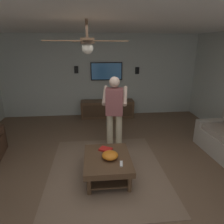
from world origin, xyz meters
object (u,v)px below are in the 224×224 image
object	(u,v)px
tv	(107,71)
ceiling_fan	(87,43)
vase_round	(115,97)
remote_white	(121,164)
media_console	(107,109)
wall_speaker_right	(76,70)
wall_speaker_left	(137,71)
book	(106,149)
bowl	(110,155)
coffee_table	(107,162)
person_standing	(114,109)

from	to	relation	value
tv	ceiling_fan	bearing A→B (deg)	-8.52
vase_round	remote_white	bearing A→B (deg)	175.02
media_console	tv	world-z (taller)	tv
vase_round	wall_speaker_right	size ratio (longest dim) A/B	1.00
wall_speaker_left	book	bearing A→B (deg)	158.55
media_console	remote_white	xyz separation A→B (m)	(-3.45, 0.04, 0.14)
remote_white	bowl	bearing A→B (deg)	48.27
tv	bowl	size ratio (longest dim) A/B	3.65
tv	vase_round	world-z (taller)	tv
bowl	wall_speaker_right	distance (m)	3.74
coffee_table	tv	size ratio (longest dim) A/B	0.99
ceiling_fan	remote_white	bearing A→B (deg)	-108.47
book	person_standing	bearing A→B (deg)	102.80
tv	wall_speaker_right	size ratio (longest dim) A/B	4.60
remote_white	vase_round	distance (m)	3.52
wall_speaker_left	media_console	bearing A→B (deg)	104.21
remote_white	wall_speaker_right	xyz separation A→B (m)	(3.71, 0.92, 1.11)
coffee_table	wall_speaker_right	bearing A→B (deg)	11.57
media_console	tv	bearing A→B (deg)	-180.00
book	ceiling_fan	size ratio (longest dim) A/B	0.18
tv	remote_white	size ratio (longest dim) A/B	6.75
coffee_table	media_console	size ratio (longest dim) A/B	0.59
media_console	ceiling_fan	xyz separation A→B (m)	(-3.29, 0.53, 2.00)
wall_speaker_right	ceiling_fan	bearing A→B (deg)	-173.13
bowl	ceiling_fan	bearing A→B (deg)	95.98
vase_round	ceiling_fan	bearing A→B (deg)	166.59
person_standing	wall_speaker_left	distance (m)	2.67
wall_speaker_left	remote_white	bearing A→B (deg)	164.30
person_standing	coffee_table	bearing A→B (deg)	178.00
wall_speaker_right	book	bearing A→B (deg)	-167.76
coffee_table	wall_speaker_right	size ratio (longest dim) A/B	4.55
person_standing	wall_speaker_left	xyz separation A→B (m)	(2.42, -1.01, 0.54)
coffee_table	person_standing	bearing A→B (deg)	-12.81
bowl	media_console	bearing A→B (deg)	-3.59
remote_white	ceiling_fan	bearing A→B (deg)	79.85
book	wall_speaker_left	xyz separation A→B (m)	(3.21, -1.26, 1.05)
book	vase_round	xyz separation A→B (m)	(3.01, -0.53, 0.24)
book	wall_speaker_left	bearing A→B (deg)	98.74
remote_white	book	world-z (taller)	book
coffee_table	remote_white	xyz separation A→B (m)	(-0.24, -0.21, 0.12)
vase_round	wall_speaker_right	xyz separation A→B (m)	(0.21, 1.22, 0.86)
ceiling_fan	bowl	bearing A→B (deg)	-84.02
bowl	remote_white	world-z (taller)	bowl
bowl	vase_round	world-z (taller)	vase_round
tv	book	xyz separation A→B (m)	(-3.20, 0.26, -1.04)
tv	wall_speaker_right	bearing A→B (deg)	-90.78
tv	person_standing	size ratio (longest dim) A/B	0.62
media_console	wall_speaker_right	xyz separation A→B (m)	(0.25, 0.96, 1.24)
remote_white	book	size ratio (longest dim) A/B	0.68
tv	ceiling_fan	xyz separation A→B (m)	(-3.53, 0.53, 0.81)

